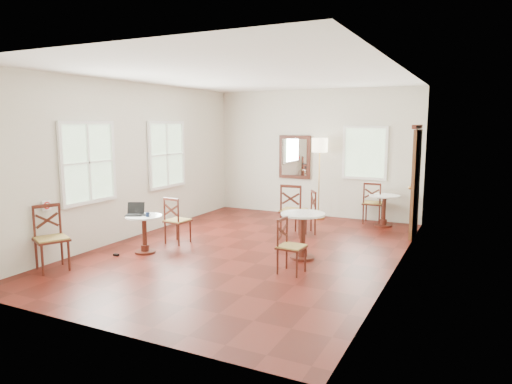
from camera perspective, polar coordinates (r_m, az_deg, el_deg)
ground at (r=8.15m, az=-0.93°, el=-7.25°), size 7.00×7.00×0.00m
room_shell at (r=8.12m, az=-0.47°, el=6.22°), size 5.02×7.02×3.01m
cafe_table_near at (r=8.14m, az=-13.69°, el=-4.59°), size 0.62×0.62×0.65m
cafe_table_mid at (r=7.60m, az=5.81°, el=-4.77°), size 0.72×0.72×0.77m
cafe_table_back at (r=10.30m, az=15.61°, el=-1.81°), size 0.65×0.65×0.69m
chair_near_a at (r=8.65m, az=-9.82°, el=-3.49°), size 0.44×0.44×0.87m
chair_near_b at (r=7.66m, az=-24.12°, el=-5.23°), size 0.61×0.61×0.99m
chair_mid_a at (r=9.07m, az=4.63°, el=-2.27°), size 0.51×0.51×1.05m
chair_mid_b at (r=6.89m, az=4.28°, el=-6.72°), size 0.40×0.40×0.83m
chair_back_a at (r=10.53m, az=14.30°, el=-1.31°), size 0.44×0.44×0.93m
chair_back_b at (r=9.36m, az=6.29°, el=-2.51°), size 0.55×0.55×0.87m
floor_lamp at (r=10.69m, az=7.91°, el=5.11°), size 0.37×0.37×1.88m
laptop at (r=8.17m, az=-14.76°, el=-2.41°), size 0.37×0.35×0.21m
mouse at (r=8.07m, az=-13.65°, el=-2.76°), size 0.09×0.06×0.03m
navy_mug at (r=7.96m, az=-13.31°, el=-2.74°), size 0.10×0.06×0.08m
water_glass at (r=8.16m, az=-14.63°, el=-2.42°), size 0.06×0.06×0.10m
power_adapter at (r=8.17m, az=-16.98°, el=-7.47°), size 0.09×0.05×0.04m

